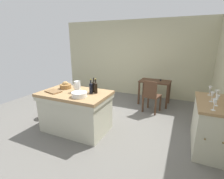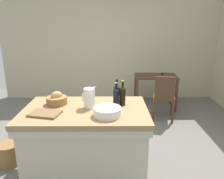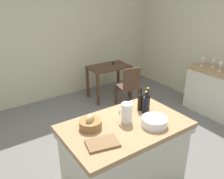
{
  "view_description": "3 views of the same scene",
  "coord_description": "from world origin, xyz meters",
  "px_view_note": "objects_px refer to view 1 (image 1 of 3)",
  "views": [
    {
      "loc": [
        1.73,
        -3.07,
        1.89
      ],
      "look_at": [
        0.23,
        0.29,
        0.8
      ],
      "focal_mm": 26.11,
      "sensor_mm": 36.0,
      "label": 1
    },
    {
      "loc": [
        -0.01,
        -2.78,
        1.8
      ],
      "look_at": [
        0.0,
        0.3,
        0.88
      ],
      "focal_mm": 34.95,
      "sensor_mm": 36.0,
      "label": 2
    },
    {
      "loc": [
        -1.73,
        -2.22,
        2.29
      ],
      "look_at": [
        0.12,
        0.48,
        0.87
      ],
      "focal_mm": 37.16,
      "sensor_mm": 36.0,
      "label": 3
    }
  ],
  "objects_px": {
    "side_cabinet": "(209,125)",
    "wicker_hamper": "(47,112)",
    "island_table": "(76,110)",
    "wine_glass_far_right": "(210,89)",
    "wine_glass_left": "(217,98)",
    "bread_basket": "(66,86)",
    "writing_desk": "(155,85)",
    "cutting_board": "(53,91)",
    "pitcher": "(77,86)",
    "wine_glass_middle": "(212,95)",
    "wine_glass_far_left": "(215,103)",
    "wine_bottle_dark": "(96,87)",
    "wooden_chair": "(151,95)",
    "wash_bowl": "(79,94)",
    "wine_bottle_green": "(91,88)",
    "wine_bottle_amber": "(94,86)",
    "wine_glass_right": "(217,93)"
  },
  "relations": [
    {
      "from": "island_table",
      "to": "wine_bottle_green",
      "type": "bearing_deg",
      "value": 10.88
    },
    {
      "from": "island_table",
      "to": "wine_glass_right",
      "type": "bearing_deg",
      "value": 13.81
    },
    {
      "from": "wine_bottle_green",
      "to": "side_cabinet",
      "type": "bearing_deg",
      "value": 9.67
    },
    {
      "from": "side_cabinet",
      "to": "wicker_hamper",
      "type": "relative_size",
      "value": 3.86
    },
    {
      "from": "pitcher",
      "to": "wine_glass_far_right",
      "type": "bearing_deg",
      "value": 17.52
    },
    {
      "from": "wine_bottle_dark",
      "to": "wooden_chair",
      "type": "bearing_deg",
      "value": 59.16
    },
    {
      "from": "wooden_chair",
      "to": "wash_bowl",
      "type": "bearing_deg",
      "value": -120.46
    },
    {
      "from": "island_table",
      "to": "wine_glass_far_right",
      "type": "xyz_separation_m",
      "value": [
        2.54,
        0.83,
        0.55
      ]
    },
    {
      "from": "wine_glass_right",
      "to": "wine_bottle_dark",
      "type": "bearing_deg",
      "value": -166.59
    },
    {
      "from": "wicker_hamper",
      "to": "pitcher",
      "type": "bearing_deg",
      "value": -6.95
    },
    {
      "from": "wine_glass_middle",
      "to": "wicker_hamper",
      "type": "bearing_deg",
      "value": -175.83
    },
    {
      "from": "wine_bottle_dark",
      "to": "wine_glass_far_right",
      "type": "relative_size",
      "value": 1.73
    },
    {
      "from": "writing_desk",
      "to": "wicker_hamper",
      "type": "height_order",
      "value": "writing_desk"
    },
    {
      "from": "side_cabinet",
      "to": "wicker_hamper",
      "type": "height_order",
      "value": "side_cabinet"
    },
    {
      "from": "island_table",
      "to": "wine_glass_middle",
      "type": "xyz_separation_m",
      "value": [
        2.53,
        0.44,
        0.54
      ]
    },
    {
      "from": "cutting_board",
      "to": "writing_desk",
      "type": "bearing_deg",
      "value": 55.14
    },
    {
      "from": "wine_bottle_amber",
      "to": "wine_glass_far_left",
      "type": "height_order",
      "value": "wine_bottle_amber"
    },
    {
      "from": "bread_basket",
      "to": "wine_glass_far_right",
      "type": "height_order",
      "value": "wine_glass_far_right"
    },
    {
      "from": "wash_bowl",
      "to": "wine_bottle_amber",
      "type": "relative_size",
      "value": 0.97
    },
    {
      "from": "wine_bottle_dark",
      "to": "wine_glass_middle",
      "type": "xyz_separation_m",
      "value": [
        2.09,
        0.31,
        0.02
      ]
    },
    {
      "from": "wicker_hamper",
      "to": "bread_basket",
      "type": "bearing_deg",
      "value": -1.12
    },
    {
      "from": "wine_glass_far_left",
      "to": "wicker_hamper",
      "type": "bearing_deg",
      "value": 177.72
    },
    {
      "from": "wash_bowl",
      "to": "island_table",
      "type": "bearing_deg",
      "value": 142.45
    },
    {
      "from": "side_cabinet",
      "to": "wooden_chair",
      "type": "distance_m",
      "value": 1.7
    },
    {
      "from": "side_cabinet",
      "to": "bread_basket",
      "type": "bearing_deg",
      "value": -174.51
    },
    {
      "from": "wash_bowl",
      "to": "bread_basket",
      "type": "relative_size",
      "value": 1.18
    },
    {
      "from": "bread_basket",
      "to": "wine_glass_right",
      "type": "distance_m",
      "value": 3.04
    },
    {
      "from": "island_table",
      "to": "wine_glass_left",
      "type": "relative_size",
      "value": 7.99
    },
    {
      "from": "bread_basket",
      "to": "wine_bottle_dark",
      "type": "relative_size",
      "value": 0.82
    },
    {
      "from": "side_cabinet",
      "to": "wash_bowl",
      "type": "xyz_separation_m",
      "value": [
        -2.31,
        -0.65,
        0.46
      ]
    },
    {
      "from": "bread_basket",
      "to": "wicker_hamper",
      "type": "distance_m",
      "value": 1.04
    },
    {
      "from": "island_table",
      "to": "wooden_chair",
      "type": "relative_size",
      "value": 1.61
    },
    {
      "from": "wooden_chair",
      "to": "pitcher",
      "type": "height_order",
      "value": "pitcher"
    },
    {
      "from": "pitcher",
      "to": "cutting_board",
      "type": "xyz_separation_m",
      "value": [
        -0.46,
        -0.21,
        -0.11
      ]
    },
    {
      "from": "wine_bottle_amber",
      "to": "wine_glass_right",
      "type": "bearing_deg",
      "value": 11.85
    },
    {
      "from": "wine_bottle_green",
      "to": "wine_glass_far_right",
      "type": "height_order",
      "value": "wine_bottle_green"
    },
    {
      "from": "bread_basket",
      "to": "wine_glass_far_left",
      "type": "distance_m",
      "value": 2.89
    },
    {
      "from": "island_table",
      "to": "wooden_chair",
      "type": "bearing_deg",
      "value": 50.47
    },
    {
      "from": "wine_bottle_green",
      "to": "wine_glass_left",
      "type": "bearing_deg",
      "value": 4.97
    },
    {
      "from": "wine_glass_left",
      "to": "wine_glass_far_right",
      "type": "xyz_separation_m",
      "value": [
        -0.04,
        0.57,
        -0.0
      ]
    },
    {
      "from": "wine_bottle_dark",
      "to": "wicker_hamper",
      "type": "xyz_separation_m",
      "value": [
        -1.5,
        0.05,
        -0.84
      ]
    },
    {
      "from": "wine_glass_left",
      "to": "wine_glass_far_right",
      "type": "height_order",
      "value": "wine_glass_left"
    },
    {
      "from": "writing_desk",
      "to": "cutting_board",
      "type": "height_order",
      "value": "cutting_board"
    },
    {
      "from": "side_cabinet",
      "to": "wine_glass_far_left",
      "type": "distance_m",
      "value": 0.7
    },
    {
      "from": "island_table",
      "to": "wash_bowl",
      "type": "relative_size",
      "value": 4.86
    },
    {
      "from": "wicker_hamper",
      "to": "wine_glass_far_right",
      "type": "bearing_deg",
      "value": 10.29
    },
    {
      "from": "writing_desk",
      "to": "cutting_board",
      "type": "bearing_deg",
      "value": -124.86
    },
    {
      "from": "writing_desk",
      "to": "wooden_chair",
      "type": "xyz_separation_m",
      "value": [
        0.04,
        -0.68,
        -0.13
      ]
    },
    {
      "from": "wicker_hamper",
      "to": "wine_bottle_dark",
      "type": "bearing_deg",
      "value": -2.02
    },
    {
      "from": "wine_bottle_green",
      "to": "wicker_hamper",
      "type": "height_order",
      "value": "wine_bottle_green"
    }
  ]
}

